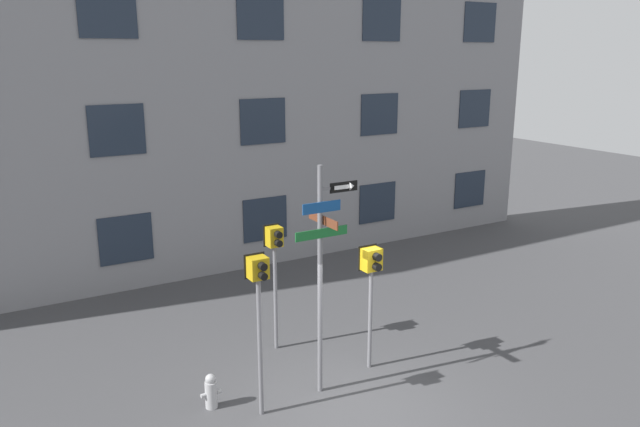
% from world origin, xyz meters
% --- Properties ---
extents(ground_plane, '(60.00, 60.00, 0.00)m').
position_xyz_m(ground_plane, '(0.00, 0.00, 0.00)').
color(ground_plane, '#424244').
extents(building_facade, '(24.00, 0.63, 14.15)m').
position_xyz_m(building_facade, '(0.00, 8.10, 7.08)').
color(building_facade, gray).
rests_on(building_facade, ground_plane).
extents(street_sign_pole, '(1.27, 0.97, 4.27)m').
position_xyz_m(street_sign_pole, '(-0.15, 0.87, 2.54)').
color(street_sign_pole, slate).
rests_on(street_sign_pole, ground_plane).
extents(pedestrian_signal_left, '(0.37, 0.40, 2.91)m').
position_xyz_m(pedestrian_signal_left, '(-1.47, 0.73, 2.26)').
color(pedestrian_signal_left, slate).
rests_on(pedestrian_signal_left, ground_plane).
extents(pedestrian_signal_right, '(0.42, 0.40, 2.52)m').
position_xyz_m(pedestrian_signal_right, '(1.10, 1.15, 2.02)').
color(pedestrian_signal_right, slate).
rests_on(pedestrian_signal_right, ground_plane).
extents(pedestrian_signal_across, '(0.36, 0.40, 2.71)m').
position_xyz_m(pedestrian_signal_across, '(-0.13, 2.84, 2.12)').
color(pedestrian_signal_across, slate).
rests_on(pedestrian_signal_across, ground_plane).
extents(fire_hydrant, '(0.38, 0.22, 0.65)m').
position_xyz_m(fire_hydrant, '(-2.16, 1.37, 0.31)').
color(fire_hydrant, '#A5A5A8').
rests_on(fire_hydrant, ground_plane).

